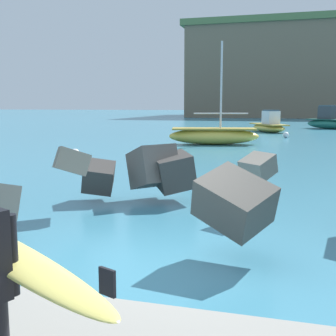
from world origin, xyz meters
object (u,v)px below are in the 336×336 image
at_px(mooring_buoy_inner, 286,135).
at_px(mooring_buoy_middle, 75,154).
at_px(boat_near_left, 214,135).
at_px(station_building_west, 332,26).
at_px(boat_near_right, 269,125).
at_px(boat_mid_left, 329,122).

height_order(mooring_buoy_inner, mooring_buoy_middle, same).
relative_size(boat_near_left, mooring_buoy_middle, 14.04).
bearing_deg(station_building_west, boat_near_right, -98.67).
relative_size(boat_near_right, mooring_buoy_inner, 12.38).
bearing_deg(boat_near_right, station_building_west, 81.33).
distance_m(boat_near_left, mooring_buoy_inner, 7.90).
xyz_separation_m(boat_near_left, mooring_buoy_inner, (4.27, 6.65, -0.34)).
bearing_deg(mooring_buoy_inner, boat_near_right, 102.38).
bearing_deg(mooring_buoy_inner, boat_near_left, -122.70).
height_order(boat_near_right, boat_mid_left, boat_mid_left).
distance_m(boat_mid_left, mooring_buoy_inner, 14.41).
distance_m(boat_near_right, mooring_buoy_middle, 23.41).
bearing_deg(station_building_west, mooring_buoy_inner, -96.79).
distance_m(boat_mid_left, mooring_buoy_middle, 31.94).
xyz_separation_m(boat_near_left, mooring_buoy_middle, (-4.91, -8.59, -0.34)).
height_order(mooring_buoy_inner, station_building_west, station_building_west).
bearing_deg(boat_near_right, mooring_buoy_middle, -109.13).
relative_size(boat_near_right, mooring_buoy_middle, 12.38).
height_order(boat_near_left, mooring_buoy_middle, boat_near_left).
distance_m(boat_near_right, boat_mid_left, 8.93).
height_order(boat_near_left, boat_mid_left, boat_near_left).
height_order(boat_near_left, boat_near_right, boat_near_left).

